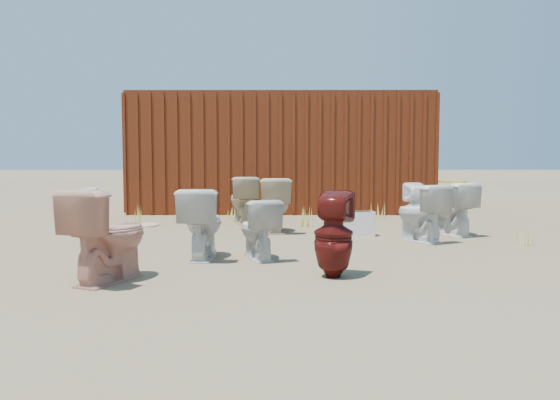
{
  "coord_description": "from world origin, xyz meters",
  "views": [
    {
      "loc": [
        0.02,
        -6.5,
        1.08
      ],
      "look_at": [
        0.0,
        0.6,
        0.55
      ],
      "focal_mm": 35.0,
      "sensor_mm": 36.0,
      "label": 1
    }
  ],
  "objects_px": {
    "shipping_container": "(281,154)",
    "toilet_back_beige_right": "(242,200)",
    "toilet_back_yellowlid": "(452,209)",
    "loose_tank": "(356,224)",
    "toilet_back_e": "(416,208)",
    "toilet_back_a": "(84,210)",
    "toilet_front_maroon": "(334,234)",
    "toilet_front_pink": "(108,235)",
    "toilet_front_e": "(420,213)",
    "toilet_front_a": "(202,223)",
    "toilet_back_beige_left": "(275,205)",
    "toilet_front_c": "(258,229)"
  },
  "relations": [
    {
      "from": "toilet_front_pink",
      "to": "toilet_back_beige_right",
      "type": "distance_m",
      "value": 4.52
    },
    {
      "from": "toilet_back_yellowlid",
      "to": "toilet_back_a",
      "type": "bearing_deg",
      "value": -24.32
    },
    {
      "from": "toilet_front_a",
      "to": "toilet_front_maroon",
      "type": "xyz_separation_m",
      "value": [
        1.34,
        -0.94,
        0.01
      ]
    },
    {
      "from": "toilet_front_c",
      "to": "toilet_back_beige_right",
      "type": "distance_m",
      "value": 3.38
    },
    {
      "from": "shipping_container",
      "to": "toilet_back_beige_right",
      "type": "height_order",
      "value": "shipping_container"
    },
    {
      "from": "toilet_front_c",
      "to": "toilet_front_e",
      "type": "height_order",
      "value": "toilet_front_e"
    },
    {
      "from": "shipping_container",
      "to": "toilet_back_a",
      "type": "bearing_deg",
      "value": -128.15
    },
    {
      "from": "shipping_container",
      "to": "toilet_front_maroon",
      "type": "height_order",
      "value": "shipping_container"
    },
    {
      "from": "toilet_back_a",
      "to": "toilet_back_yellowlid",
      "type": "xyz_separation_m",
      "value": [
        5.35,
        -0.27,
        0.04
      ]
    },
    {
      "from": "toilet_front_e",
      "to": "loose_tank",
      "type": "bearing_deg",
      "value": -60.65
    },
    {
      "from": "toilet_front_pink",
      "to": "toilet_front_a",
      "type": "bearing_deg",
      "value": -98.41
    },
    {
      "from": "toilet_front_pink",
      "to": "toilet_back_a",
      "type": "bearing_deg",
      "value": -44.84
    },
    {
      "from": "toilet_front_pink",
      "to": "toilet_back_e",
      "type": "relative_size",
      "value": 1.12
    },
    {
      "from": "toilet_back_a",
      "to": "toilet_back_beige_right",
      "type": "relative_size",
      "value": 0.85
    },
    {
      "from": "toilet_back_e",
      "to": "toilet_front_c",
      "type": "bearing_deg",
      "value": 37.24
    },
    {
      "from": "shipping_container",
      "to": "toilet_front_c",
      "type": "xyz_separation_m",
      "value": [
        -0.24,
        -5.85,
        -0.87
      ]
    },
    {
      "from": "toilet_front_a",
      "to": "loose_tank",
      "type": "relative_size",
      "value": 1.54
    },
    {
      "from": "toilet_front_pink",
      "to": "toilet_back_beige_left",
      "type": "bearing_deg",
      "value": -91.43
    },
    {
      "from": "toilet_front_pink",
      "to": "shipping_container",
      "type": "bearing_deg",
      "value": -80.25
    },
    {
      "from": "toilet_front_e",
      "to": "loose_tank",
      "type": "relative_size",
      "value": 1.51
    },
    {
      "from": "toilet_front_a",
      "to": "toilet_back_beige_right",
      "type": "xyz_separation_m",
      "value": [
        0.2,
        3.31,
        0.01
      ]
    },
    {
      "from": "toilet_front_e",
      "to": "toilet_front_a",
      "type": "bearing_deg",
      "value": -2.44
    },
    {
      "from": "toilet_front_a",
      "to": "toilet_back_beige_left",
      "type": "height_order",
      "value": "toilet_back_beige_left"
    },
    {
      "from": "toilet_front_maroon",
      "to": "toilet_back_beige_left",
      "type": "relative_size",
      "value": 0.98
    },
    {
      "from": "toilet_front_e",
      "to": "toilet_back_beige_left",
      "type": "distance_m",
      "value": 2.13
    },
    {
      "from": "toilet_back_e",
      "to": "shipping_container",
      "type": "bearing_deg",
      "value": -67.98
    },
    {
      "from": "toilet_back_e",
      "to": "toilet_front_maroon",
      "type": "bearing_deg",
      "value": 58.07
    },
    {
      "from": "toilet_front_e",
      "to": "toilet_back_e",
      "type": "bearing_deg",
      "value": -127.3
    },
    {
      "from": "toilet_back_a",
      "to": "toilet_back_yellowlid",
      "type": "height_order",
      "value": "toilet_back_yellowlid"
    },
    {
      "from": "toilet_back_yellowlid",
      "to": "shipping_container",
      "type": "bearing_deg",
      "value": -79.69
    },
    {
      "from": "toilet_back_beige_left",
      "to": "toilet_back_e",
      "type": "xyz_separation_m",
      "value": [
        2.04,
        -0.22,
        -0.03
      ]
    },
    {
      "from": "toilet_front_maroon",
      "to": "toilet_back_yellowlid",
      "type": "xyz_separation_m",
      "value": [
        1.95,
        2.8,
        -0.02
      ]
    },
    {
      "from": "toilet_front_maroon",
      "to": "toilet_back_a",
      "type": "bearing_deg",
      "value": -24.97
    },
    {
      "from": "toilet_front_c",
      "to": "toilet_back_a",
      "type": "xyz_separation_m",
      "value": [
        -2.66,
        2.17,
        0.01
      ]
    },
    {
      "from": "toilet_front_e",
      "to": "toilet_back_e",
      "type": "height_order",
      "value": "toilet_front_e"
    },
    {
      "from": "toilet_front_a",
      "to": "toilet_front_c",
      "type": "height_order",
      "value": "toilet_front_a"
    },
    {
      "from": "toilet_front_c",
      "to": "toilet_front_maroon",
      "type": "relative_size",
      "value": 0.83
    },
    {
      "from": "shipping_container",
      "to": "toilet_front_c",
      "type": "bearing_deg",
      "value": -92.31
    },
    {
      "from": "toilet_front_pink",
      "to": "toilet_back_beige_right",
      "type": "relative_size",
      "value": 1.05
    },
    {
      "from": "toilet_back_yellowlid",
      "to": "toilet_back_e",
      "type": "distance_m",
      "value": 0.49
    },
    {
      "from": "toilet_front_maroon",
      "to": "toilet_front_pink",
      "type": "bearing_deg",
      "value": 22.31
    },
    {
      "from": "toilet_front_e",
      "to": "toilet_back_beige_right",
      "type": "bearing_deg",
      "value": -67.06
    },
    {
      "from": "toilet_front_a",
      "to": "toilet_back_e",
      "type": "distance_m",
      "value": 3.43
    },
    {
      "from": "toilet_front_e",
      "to": "toilet_back_a",
      "type": "distance_m",
      "value": 4.82
    },
    {
      "from": "toilet_back_yellowlid",
      "to": "loose_tank",
      "type": "bearing_deg",
      "value": -17.01
    },
    {
      "from": "toilet_back_beige_right",
      "to": "toilet_back_yellowlid",
      "type": "height_order",
      "value": "toilet_back_beige_right"
    },
    {
      "from": "toilet_front_pink",
      "to": "loose_tank",
      "type": "distance_m",
      "value": 3.87
    },
    {
      "from": "toilet_front_c",
      "to": "loose_tank",
      "type": "bearing_deg",
      "value": -146.46
    },
    {
      "from": "toilet_front_pink",
      "to": "toilet_back_yellowlid",
      "type": "distance_m",
      "value": 4.96
    },
    {
      "from": "toilet_front_c",
      "to": "toilet_front_maroon",
      "type": "bearing_deg",
      "value": 108.74
    }
  ]
}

